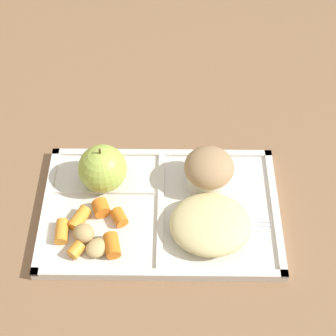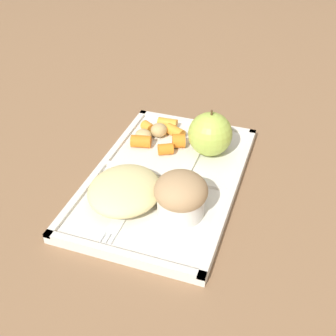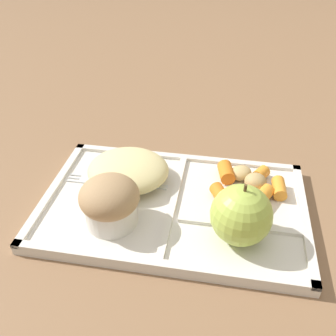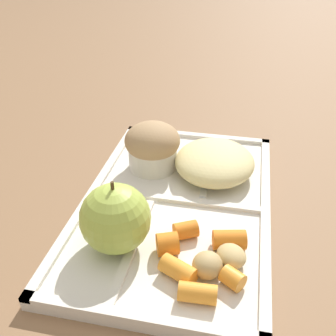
{
  "view_description": "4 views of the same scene",
  "coord_description": "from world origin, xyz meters",
  "px_view_note": "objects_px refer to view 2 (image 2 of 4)",
  "views": [
    {
      "loc": [
        0.02,
        -0.45,
        0.7
      ],
      "look_at": [
        0.01,
        0.03,
        0.08
      ],
      "focal_mm": 57.05,
      "sensor_mm": 36.0,
      "label": 1
    },
    {
      "loc": [
        0.52,
        0.18,
        0.45
      ],
      "look_at": [
        0.05,
        0.02,
        0.07
      ],
      "focal_mm": 46.45,
      "sensor_mm": 36.0,
      "label": 2
    },
    {
      "loc": [
        -0.06,
        0.39,
        0.36
      ],
      "look_at": [
        0.01,
        -0.02,
        0.06
      ],
      "focal_mm": 40.58,
      "sensor_mm": 36.0,
      "label": 3
    },
    {
      "loc": [
        -0.39,
        -0.07,
        0.32
      ],
      "look_at": [
        -0.01,
        0.01,
        0.07
      ],
      "focal_mm": 42.37,
      "sensor_mm": 36.0,
      "label": 4
    }
  ],
  "objects_px": {
    "bran_muffin": "(181,195)",
    "plastic_fork": "(124,212)",
    "lunch_tray": "(166,179)",
    "green_apple": "(210,134)"
  },
  "relations": [
    {
      "from": "bran_muffin",
      "to": "plastic_fork",
      "type": "height_order",
      "value": "bran_muffin"
    },
    {
      "from": "bran_muffin",
      "to": "plastic_fork",
      "type": "distance_m",
      "value": 0.09
    },
    {
      "from": "lunch_tray",
      "to": "bran_muffin",
      "type": "relative_size",
      "value": 4.72
    },
    {
      "from": "lunch_tray",
      "to": "green_apple",
      "type": "xyz_separation_m",
      "value": [
        -0.09,
        0.05,
        0.04
      ]
    },
    {
      "from": "green_apple",
      "to": "bran_muffin",
      "type": "relative_size",
      "value": 1.09
    },
    {
      "from": "plastic_fork",
      "to": "bran_muffin",
      "type": "bearing_deg",
      "value": 108.79
    },
    {
      "from": "lunch_tray",
      "to": "bran_muffin",
      "type": "bearing_deg",
      "value": 33.0
    },
    {
      "from": "lunch_tray",
      "to": "plastic_fork",
      "type": "relative_size",
      "value": 2.41
    },
    {
      "from": "lunch_tray",
      "to": "green_apple",
      "type": "height_order",
      "value": "green_apple"
    },
    {
      "from": "lunch_tray",
      "to": "green_apple",
      "type": "distance_m",
      "value": 0.11
    }
  ]
}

